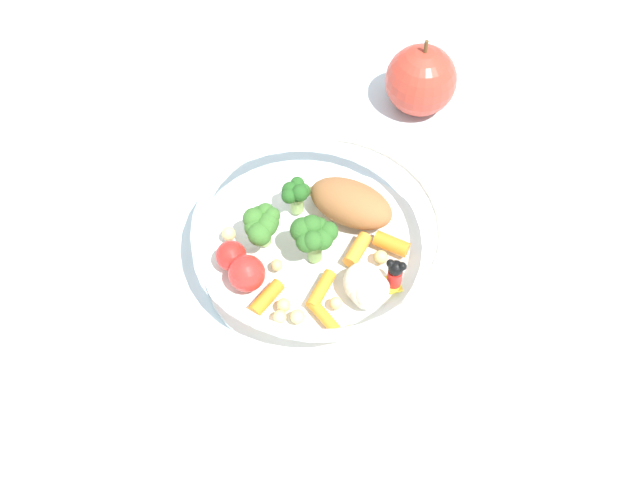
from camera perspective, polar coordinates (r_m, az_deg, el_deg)
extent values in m
plane|color=silver|center=(0.60, -1.51, -2.28)|extent=(2.40, 2.40, 0.00)
cylinder|color=white|center=(0.60, 0.00, -1.31)|extent=(0.19, 0.19, 0.01)
torus|color=white|center=(0.56, 0.00, 1.11)|extent=(0.20, 0.20, 0.01)
ellipsoid|color=#935B33|center=(0.60, 2.44, 2.89)|extent=(0.08, 0.05, 0.03)
cylinder|color=#7FAD5B|center=(0.58, -0.41, -0.76)|extent=(0.01, 0.01, 0.02)
sphere|color=#2D6023|center=(0.57, -1.12, 0.73)|extent=(0.02, 0.02, 0.02)
sphere|color=#2D6023|center=(0.56, -0.92, 0.24)|extent=(0.02, 0.02, 0.02)
sphere|color=#2D6023|center=(0.56, -0.58, -0.11)|extent=(0.02, 0.02, 0.02)
sphere|color=#2D6023|center=(0.56, 0.14, 0.09)|extent=(0.02, 0.02, 0.02)
sphere|color=#2D6023|center=(0.57, 0.62, 0.65)|extent=(0.02, 0.02, 0.02)
sphere|color=#2D6023|center=(0.57, -0.10, 1.01)|extent=(0.02, 0.02, 0.02)
sphere|color=#2D6023|center=(0.56, -0.68, 1.09)|extent=(0.02, 0.02, 0.02)
cylinder|color=#8EB766|center=(0.59, -4.41, 0.41)|extent=(0.01, 0.01, 0.02)
sphere|color=#386B28|center=(0.58, -5.19, 1.67)|extent=(0.02, 0.02, 0.02)
sphere|color=#386B28|center=(0.58, -5.11, 0.98)|extent=(0.02, 0.02, 0.02)
sphere|color=#386B28|center=(0.57, -4.67, 0.67)|extent=(0.02, 0.02, 0.02)
sphere|color=#386B28|center=(0.58, -4.20, 1.10)|extent=(0.02, 0.02, 0.02)
sphere|color=#386B28|center=(0.58, -4.05, 1.40)|extent=(0.02, 0.02, 0.02)
sphere|color=#386B28|center=(0.58, -3.78, 1.93)|extent=(0.01, 0.01, 0.01)
sphere|color=#386B28|center=(0.58, -4.29, 2.20)|extent=(0.01, 0.01, 0.01)
sphere|color=#386B28|center=(0.58, -4.79, 2.02)|extent=(0.01, 0.01, 0.01)
cylinder|color=#8EB766|center=(0.61, -1.82, 2.90)|extent=(0.01, 0.01, 0.02)
sphere|color=#23561E|center=(0.60, -2.32, 3.91)|extent=(0.01, 0.01, 0.01)
sphere|color=#23561E|center=(0.60, -2.43, 3.46)|extent=(0.01, 0.01, 0.01)
sphere|color=#23561E|center=(0.60, -1.60, 3.69)|extent=(0.01, 0.01, 0.01)
sphere|color=#23561E|center=(0.60, -1.36, 3.86)|extent=(0.01, 0.01, 0.01)
sphere|color=#23561E|center=(0.60, -1.79, 4.43)|extent=(0.01, 0.01, 0.01)
sphere|color=silver|center=(0.56, 3.42, -4.08)|extent=(0.02, 0.02, 0.02)
sphere|color=silver|center=(0.56, 3.67, -4.30)|extent=(0.02, 0.02, 0.02)
sphere|color=silver|center=(0.55, 3.77, -4.17)|extent=(0.02, 0.02, 0.02)
sphere|color=silver|center=(0.56, 3.83, -4.23)|extent=(0.02, 0.02, 0.02)
sphere|color=silver|center=(0.56, 4.36, -3.79)|extent=(0.02, 0.02, 0.02)
sphere|color=silver|center=(0.56, 3.40, -3.32)|extent=(0.03, 0.03, 0.03)
cube|color=yellow|center=(0.58, 5.82, -3.28)|extent=(0.02, 0.02, 0.00)
cylinder|color=red|center=(0.57, 5.90, -2.75)|extent=(0.02, 0.02, 0.02)
sphere|color=black|center=(0.56, 6.02, -2.02)|extent=(0.01, 0.01, 0.01)
sphere|color=black|center=(0.56, 5.54, -1.88)|extent=(0.01, 0.01, 0.01)
sphere|color=black|center=(0.56, 6.57, -1.68)|extent=(0.01, 0.01, 0.01)
cylinder|color=orange|center=(0.57, -4.21, -4.54)|extent=(0.02, 0.03, 0.01)
cylinder|color=orange|center=(0.59, 2.94, -0.77)|extent=(0.02, 0.03, 0.01)
cylinder|color=orange|center=(0.59, 5.61, -0.30)|extent=(0.03, 0.02, 0.01)
cylinder|color=orange|center=(0.56, 0.45, -6.17)|extent=(0.03, 0.03, 0.01)
cylinder|color=orange|center=(0.57, 0.07, -3.91)|extent=(0.02, 0.04, 0.01)
sphere|color=red|center=(0.58, -6.97, -1.23)|extent=(0.02, 0.02, 0.02)
sphere|color=red|center=(0.57, -5.75, -2.62)|extent=(0.03, 0.03, 0.03)
sphere|color=#D1B775|center=(0.58, 3.04, -2.92)|extent=(0.01, 0.01, 0.01)
sphere|color=#D1B775|center=(0.58, 4.12, -2.53)|extent=(0.01, 0.01, 0.01)
sphere|color=#D1B775|center=(0.60, -7.17, 0.49)|extent=(0.01, 0.01, 0.01)
sphere|color=#D1B775|center=(0.56, 1.25, -4.97)|extent=(0.01, 0.01, 0.01)
sphere|color=tan|center=(0.59, 4.76, -1.35)|extent=(0.01, 0.01, 0.01)
sphere|color=tan|center=(0.55, 2.38, -7.09)|extent=(0.01, 0.01, 0.01)
sphere|color=tan|center=(0.56, -2.53, -5.20)|extent=(0.01, 0.01, 0.01)
sphere|color=#D1B775|center=(0.60, -1.05, 0.98)|extent=(0.01, 0.01, 0.01)
sphere|color=#D1B775|center=(0.56, -1.78, -6.02)|extent=(0.01, 0.01, 0.01)
sphere|color=#D1B775|center=(0.56, -3.40, -5.95)|extent=(0.01, 0.01, 0.01)
sphere|color=tan|center=(0.58, -3.41, -1.97)|extent=(0.01, 0.01, 0.01)
sphere|color=tan|center=(0.63, -0.53, 3.82)|extent=(0.01, 0.01, 0.01)
sphere|color=#BC3828|center=(0.70, 7.90, 12.28)|extent=(0.07, 0.07, 0.07)
cylinder|color=brown|center=(0.67, 8.29, 14.75)|extent=(0.00, 0.00, 0.01)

